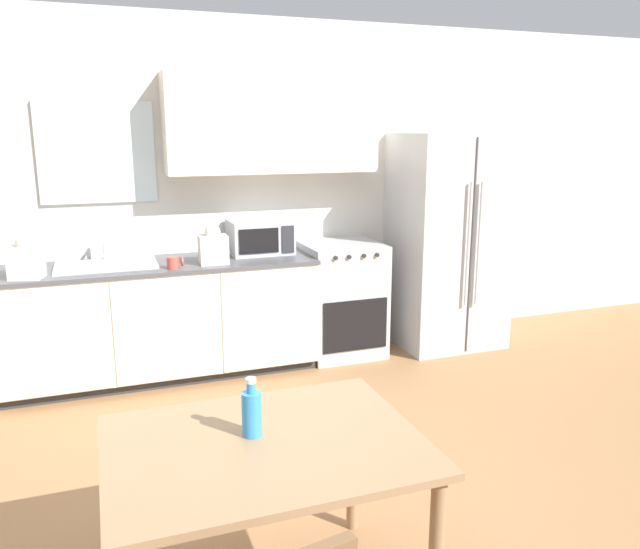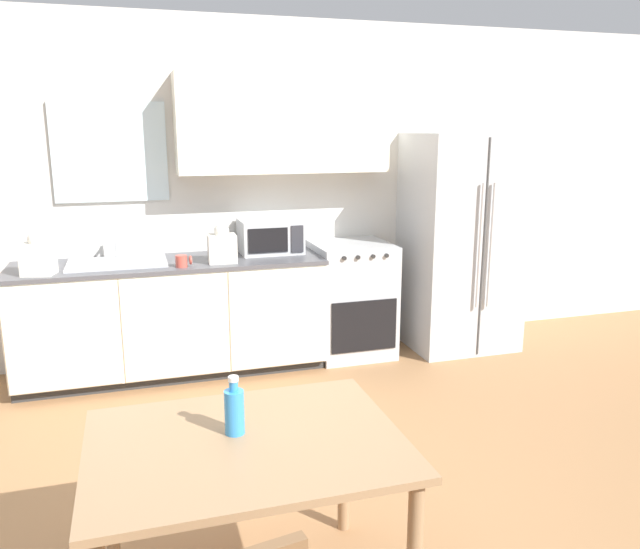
# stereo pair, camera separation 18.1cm
# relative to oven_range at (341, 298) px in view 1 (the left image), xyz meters

# --- Properties ---
(ground_plane) EXTENTS (12.00, 12.00, 0.00)m
(ground_plane) POSITION_rel_oven_range_xyz_m (-1.17, -2.04, -0.47)
(ground_plane) COLOR #9E7047
(wall_back) EXTENTS (12.00, 0.38, 2.70)m
(wall_back) POSITION_rel_oven_range_xyz_m (-1.07, 0.31, 0.98)
(wall_back) COLOR silver
(wall_back) RESTS_ON ground_plane
(kitchen_counter) EXTENTS (2.29, 0.68, 0.88)m
(kitchen_counter) POSITION_rel_oven_range_xyz_m (-1.45, -0.02, -0.02)
(kitchen_counter) COLOR #333333
(kitchen_counter) RESTS_ON ground_plane
(oven_range) EXTENTS (0.62, 0.64, 0.94)m
(oven_range) POSITION_rel_oven_range_xyz_m (0.00, 0.00, 0.00)
(oven_range) COLOR #B7BABC
(oven_range) RESTS_ON ground_plane
(refrigerator) EXTENTS (0.87, 0.78, 1.81)m
(refrigerator) POSITION_rel_oven_range_xyz_m (0.96, -0.06, 0.44)
(refrigerator) COLOR silver
(refrigerator) RESTS_ON ground_plane
(kitchen_sink) EXTENTS (0.70, 0.44, 0.23)m
(kitchen_sink) POSITION_rel_oven_range_xyz_m (-1.83, -0.01, 0.43)
(kitchen_sink) COLOR #B7BABC
(kitchen_sink) RESTS_ON kitchen_counter
(microwave) EXTENTS (0.48, 0.38, 0.26)m
(microwave) POSITION_rel_oven_range_xyz_m (-0.66, 0.10, 0.55)
(microwave) COLOR #B7BABC
(microwave) RESTS_ON kitchen_counter
(coffee_mug) EXTENTS (0.12, 0.08, 0.09)m
(coffee_mug) POSITION_rel_oven_range_xyz_m (-1.38, -0.25, 0.46)
(coffee_mug) COLOR #BF4C3F
(coffee_mug) RESTS_ON kitchen_counter
(grocery_bag_0) EXTENTS (0.23, 0.21, 0.30)m
(grocery_bag_0) POSITION_rel_oven_range_xyz_m (-2.33, -0.22, 0.54)
(grocery_bag_0) COLOR silver
(grocery_bag_0) RESTS_ON kitchen_counter
(grocery_bag_1) EXTENTS (0.21, 0.18, 0.29)m
(grocery_bag_1) POSITION_rel_oven_range_xyz_m (-1.08, -0.17, 0.54)
(grocery_bag_1) COLOR silver
(grocery_bag_1) RESTS_ON kitchen_counter
(dining_table) EXTENTS (1.15, 0.87, 0.73)m
(dining_table) POSITION_rel_oven_range_xyz_m (-1.35, -2.62, 0.16)
(dining_table) COLOR #997551
(dining_table) RESTS_ON ground_plane
(drink_bottle) EXTENTS (0.07, 0.07, 0.23)m
(drink_bottle) POSITION_rel_oven_range_xyz_m (-1.38, -2.55, 0.35)
(drink_bottle) COLOR #338CD8
(drink_bottle) RESTS_ON dining_table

